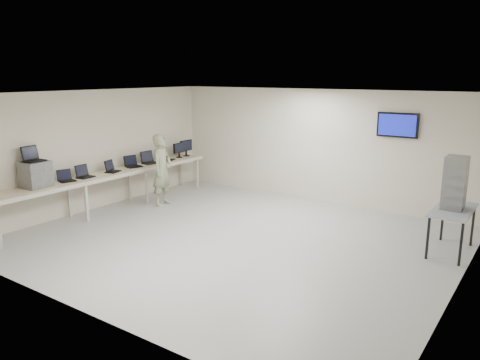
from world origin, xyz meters
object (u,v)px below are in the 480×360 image
Objects in this scene: workbench at (109,176)px; equipment_box at (36,174)px; side_table at (453,213)px; soldier at (162,170)px.

equipment_box reaches higher than workbench.
side_table is (7.19, 1.67, -0.09)m from workbench.
side_table is (7.25, 3.47, -0.43)m from equipment_box.
workbench reaches higher than side_table.
soldier is 1.30× the size of side_table.
soldier is at bearing -174.18° from side_table.
soldier is (0.79, 2.81, -0.29)m from equipment_box.
workbench is 11.22× the size of equipment_box.
workbench is 1.25m from soldier.
equipment_box is 0.40× the size of side_table.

